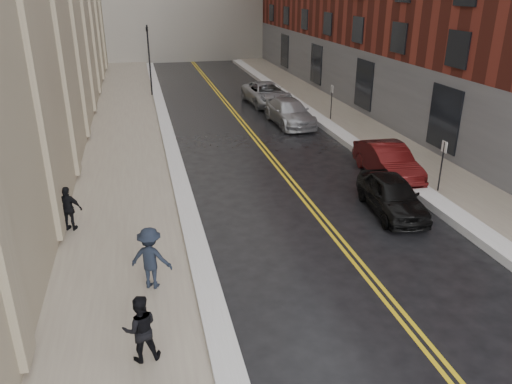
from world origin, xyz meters
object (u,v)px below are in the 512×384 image
car_silver_near (290,112)px  pedestrian_c (69,209)px  car_maroon (388,161)px  pedestrian_b (151,258)px  car_black (392,195)px  pedestrian_a (140,329)px  car_silver_far (267,94)px

car_silver_near → pedestrian_c: size_ratio=3.25×
car_maroon → pedestrian_b: (-10.42, -6.68, 0.30)m
car_maroon → pedestrian_c: 13.22m
car_black → pedestrian_a: 11.05m
car_silver_near → pedestrian_c: pedestrian_c is taller
pedestrian_b → pedestrian_a: bearing=106.6°
car_maroon → car_silver_far: bearing=98.3°
car_black → car_maroon: size_ratio=0.91×
car_silver_far → pedestrian_c: (-11.40, -17.78, 0.17)m
car_black → pedestrian_c: pedestrian_c is taller
pedestrian_a → pedestrian_c: (-2.21, 7.02, -0.02)m
car_black → car_silver_far: bearing=95.3°
car_silver_far → car_maroon: bearing=-87.9°
car_silver_far → pedestrian_a: bearing=-114.1°
car_silver_near → pedestrian_b: (-8.85, -16.33, 0.30)m
pedestrian_b → car_silver_near: bearing=-95.2°
pedestrian_a → car_black: bearing=-150.8°
car_silver_far → pedestrian_a: size_ratio=3.40×
pedestrian_b → car_silver_far: bearing=-88.8°
car_black → car_maroon: 3.77m
pedestrian_a → pedestrian_c: pedestrian_a is taller
car_silver_far → pedestrian_a: 26.45m
car_maroon → pedestrian_b: bearing=-144.9°
car_black → pedestrian_a: size_ratio=2.54×
pedestrian_b → pedestrian_c: pedestrian_b is taller
pedestrian_c → car_black: bearing=-166.2°
car_black → car_silver_far: car_silver_far is taller
pedestrian_b → pedestrian_c: (-2.55, 4.14, -0.11)m
car_maroon → car_silver_near: car_maroon is taller
car_maroon → pedestrian_a: 14.39m
car_black → car_silver_near: bearing=95.3°
car_silver_near → pedestrian_a: pedestrian_a is taller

